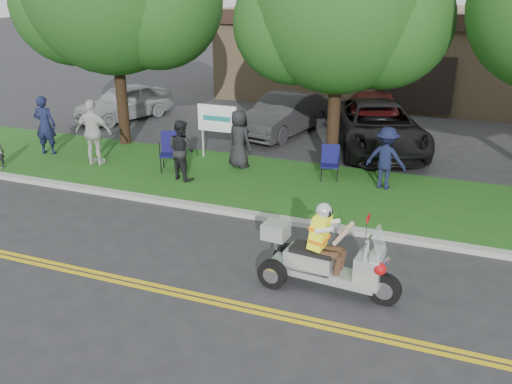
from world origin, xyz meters
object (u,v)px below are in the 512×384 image
(lawn_chair_a, at_px, (330,160))
(parked_car_far_left, at_px, (124,102))
(lawn_chair_b, at_px, (171,148))
(spectator_adult_left, at_px, (45,125))
(parked_car_mid, at_px, (377,127))
(trike_scooter, at_px, (323,260))
(parked_car_right, at_px, (373,119))
(spectator_adult_mid, at_px, (181,150))
(parked_car_left, at_px, (284,114))
(spectator_adult_right, at_px, (94,132))

(lawn_chair_a, bearing_deg, parked_car_far_left, 144.10)
(lawn_chair_b, xyz_separation_m, spectator_adult_left, (-4.37, -0.08, 0.30))
(parked_car_mid, bearing_deg, lawn_chair_a, -121.80)
(trike_scooter, bearing_deg, spectator_adult_left, 160.74)
(parked_car_far_left, distance_m, parked_car_right, 9.74)
(spectator_adult_mid, relative_size, parked_car_left, 0.38)
(parked_car_far_left, bearing_deg, spectator_adult_left, -65.00)
(parked_car_far_left, bearing_deg, spectator_adult_mid, -25.98)
(lawn_chair_a, bearing_deg, spectator_adult_mid, -170.71)
(lawn_chair_b, distance_m, spectator_adult_left, 4.38)
(lawn_chair_b, height_order, parked_car_mid, parked_car_mid)
(spectator_adult_left, distance_m, parked_car_right, 10.78)
(spectator_adult_left, distance_m, spectator_adult_right, 2.08)
(lawn_chair_a, height_order, lawn_chair_b, lawn_chair_b)
(spectator_adult_left, height_order, parked_car_right, spectator_adult_left)
(spectator_adult_left, distance_m, parked_car_far_left, 5.09)
(spectator_adult_right, bearing_deg, spectator_adult_left, -15.84)
(lawn_chair_b, relative_size, parked_car_mid, 0.20)
(spectator_adult_left, xyz_separation_m, parked_car_right, (9.19, 5.63, -0.28))
(parked_car_right, bearing_deg, lawn_chair_a, -106.95)
(lawn_chair_a, bearing_deg, parked_car_mid, 66.40)
(spectator_adult_mid, distance_m, parked_car_right, 7.42)
(lawn_chair_b, bearing_deg, parked_car_mid, 19.30)
(trike_scooter, xyz_separation_m, lawn_chair_a, (-1.23, 5.52, 0.04))
(parked_car_left, relative_size, parked_car_mid, 0.79)
(spectator_adult_left, height_order, parked_car_far_left, spectator_adult_left)
(lawn_chair_b, distance_m, parked_car_far_left, 6.97)
(parked_car_left, bearing_deg, lawn_chair_a, -44.42)
(spectator_adult_left, bearing_deg, spectator_adult_mid, 159.80)
(parked_car_left, xyz_separation_m, parked_car_mid, (3.42, -0.74, 0.05))
(lawn_chair_a, relative_size, spectator_adult_left, 0.51)
(spectator_adult_mid, bearing_deg, lawn_chair_b, -23.09)
(lawn_chair_a, distance_m, lawn_chair_b, 4.54)
(parked_car_mid, relative_size, parked_car_right, 1.08)
(lawn_chair_b, xyz_separation_m, parked_car_right, (4.82, 5.55, 0.02))
(spectator_adult_right, relative_size, parked_car_right, 0.38)
(lawn_chair_b, xyz_separation_m, parked_car_far_left, (-4.90, 4.97, -0.03))
(trike_scooter, relative_size, parked_car_left, 0.59)
(lawn_chair_b, relative_size, parked_car_right, 0.21)
(lawn_chair_a, height_order, spectator_adult_right, spectator_adult_right)
(lawn_chair_b, distance_m, parked_car_right, 7.35)
(lawn_chair_b, height_order, spectator_adult_right, spectator_adult_right)
(spectator_adult_mid, xyz_separation_m, parked_car_mid, (4.47, 5.00, -0.16))
(spectator_adult_mid, relative_size, parked_car_far_left, 0.41)
(parked_car_mid, xyz_separation_m, parked_car_right, (-0.33, 1.16, -0.03))
(lawn_chair_a, distance_m, spectator_adult_mid, 4.06)
(spectator_adult_right, xyz_separation_m, parked_car_mid, (7.46, 4.79, -0.30))
(spectator_adult_mid, xyz_separation_m, parked_car_right, (4.14, 6.16, -0.18))
(spectator_adult_left, bearing_deg, parked_car_right, -162.75)
(parked_car_mid, bearing_deg, parked_car_far_left, 156.22)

